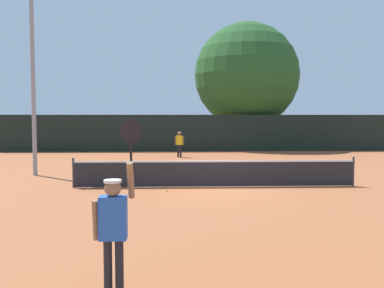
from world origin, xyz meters
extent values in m
plane|color=#9E5633|center=(0.00, 0.00, 0.00)|extent=(120.00, 120.00, 0.00)
cube|color=#232328|center=(0.00, 0.00, 0.48)|extent=(10.12, 0.03, 0.91)
cube|color=white|center=(0.00, 0.00, 0.93)|extent=(10.12, 0.04, 0.06)
cylinder|color=#333338|center=(-5.06, 0.00, 0.54)|extent=(0.08, 0.08, 1.07)
cylinder|color=#333338|center=(5.06, 0.00, 0.54)|extent=(0.08, 0.08, 1.07)
cube|color=black|center=(0.00, 15.66, 1.33)|extent=(28.97, 0.12, 2.66)
cube|color=blue|center=(-2.30, -9.28, 1.13)|extent=(0.38, 0.22, 0.61)
sphere|color=#8C6647|center=(-2.30, -9.28, 1.55)|extent=(0.23, 0.23, 0.23)
cylinder|color=white|center=(-2.30, -9.28, 1.65)|extent=(0.25, 0.25, 0.04)
cylinder|color=black|center=(-2.38, -9.28, 0.41)|extent=(0.12, 0.12, 0.83)
cylinder|color=black|center=(-2.22, -9.28, 0.41)|extent=(0.12, 0.12, 0.83)
cylinder|color=#8C6647|center=(-2.54, -9.28, 1.10)|extent=(0.09, 0.17, 0.58)
cylinder|color=#8C6647|center=(-2.06, -9.20, 1.65)|extent=(0.09, 0.32, 0.56)
cylinder|color=black|center=(-2.06, -9.14, 2.05)|extent=(0.04, 0.11, 0.28)
ellipsoid|color=black|center=(-2.06, -9.08, 2.34)|extent=(0.30, 0.13, 0.36)
cube|color=yellow|center=(-1.19, 11.18, 1.06)|extent=(0.38, 0.22, 0.57)
sphere|color=brown|center=(-1.19, 11.18, 1.46)|extent=(0.22, 0.22, 0.22)
cylinder|color=white|center=(-1.19, 11.18, 1.55)|extent=(0.23, 0.23, 0.04)
cylinder|color=black|center=(-1.27, 11.18, 0.39)|extent=(0.12, 0.12, 0.78)
cylinder|color=black|center=(-1.11, 11.18, 0.39)|extent=(0.12, 0.12, 0.78)
cylinder|color=brown|center=(-1.43, 11.18, 1.04)|extent=(0.09, 0.17, 0.55)
cylinder|color=brown|center=(-0.95, 11.18, 1.04)|extent=(0.09, 0.15, 0.55)
sphere|color=#CCE033|center=(-1.74, -0.86, 0.03)|extent=(0.07, 0.07, 0.07)
cylinder|color=gray|center=(-7.51, 3.37, 4.22)|extent=(0.18, 0.18, 8.44)
cylinder|color=brown|center=(4.31, 19.09, 1.35)|extent=(0.56, 0.56, 2.70)
sphere|color=#235123|center=(4.31, 19.09, 5.85)|extent=(8.39, 8.39, 8.39)
cube|color=navy|center=(-7.67, 22.10, 0.60)|extent=(1.94, 4.22, 0.90)
cube|color=#2D333D|center=(-7.67, 21.80, 1.37)|extent=(1.72, 2.22, 0.64)
cylinder|color=black|center=(-8.52, 23.50, 0.30)|extent=(0.22, 0.60, 0.60)
cylinder|color=black|center=(-6.82, 23.50, 0.30)|extent=(0.22, 0.60, 0.60)
cylinder|color=black|center=(-8.52, 20.70, 0.30)|extent=(0.22, 0.60, 0.60)
cylinder|color=black|center=(-6.82, 20.70, 0.30)|extent=(0.22, 0.60, 0.60)
cube|color=#B7B7BC|center=(2.06, 22.74, 0.60)|extent=(2.48, 4.43, 0.90)
cube|color=#2D333D|center=(2.06, 22.44, 1.37)|extent=(2.00, 2.42, 0.64)
cylinder|color=black|center=(1.21, 24.14, 0.30)|extent=(0.22, 0.60, 0.60)
cylinder|color=black|center=(2.91, 24.14, 0.30)|extent=(0.22, 0.60, 0.60)
cylinder|color=black|center=(1.21, 21.34, 0.30)|extent=(0.22, 0.60, 0.60)
cylinder|color=black|center=(2.91, 21.34, 0.30)|extent=(0.22, 0.60, 0.60)
cube|color=#B7B7BC|center=(10.15, 24.66, 0.60)|extent=(2.48, 4.43, 0.90)
cube|color=#2D333D|center=(10.15, 24.36, 1.37)|extent=(2.00, 2.42, 0.64)
cylinder|color=black|center=(9.30, 26.06, 0.30)|extent=(0.22, 0.60, 0.60)
cylinder|color=black|center=(11.00, 26.06, 0.30)|extent=(0.22, 0.60, 0.60)
cylinder|color=black|center=(9.30, 23.26, 0.30)|extent=(0.22, 0.60, 0.60)
cylinder|color=black|center=(11.00, 23.26, 0.30)|extent=(0.22, 0.60, 0.60)
camera|label=1|loc=(-1.42, -15.16, 2.55)|focal=39.75mm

